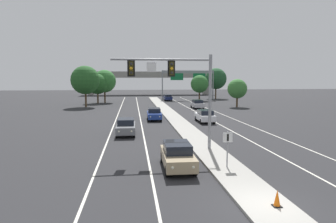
{
  "coord_description": "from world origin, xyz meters",
  "views": [
    {
      "loc": [
        -5.71,
        -11.91,
        5.61
      ],
      "look_at": [
        -3.2,
        9.32,
        3.2
      ],
      "focal_mm": 32.0,
      "sensor_mm": 36.0,
      "label": 1
    }
  ],
  "objects_px": {
    "tree_far_right_b": "(199,84)",
    "tree_far_right_c": "(237,89)",
    "tree_far_right_a": "(216,79)",
    "overhead_signal_mast": "(179,81)",
    "highway_sign_gantry": "(188,76)",
    "car_oncoming_blue": "(154,114)",
    "car_receding_navy": "(168,97)",
    "car_oncoming_tan": "(177,155)",
    "car_receding_silver": "(197,104)",
    "traffic_cone_median_nose": "(277,198)",
    "tree_far_left_c": "(97,84)",
    "tree_far_left_b": "(105,81)",
    "median_sign_post": "(228,144)",
    "tree_far_left_a": "(85,80)",
    "car_oncoming_grey": "(126,126)",
    "car_receding_white": "(205,116)"
  },
  "relations": [
    {
      "from": "car_receding_silver",
      "to": "tree_far_right_a",
      "type": "height_order",
      "value": "tree_far_right_a"
    },
    {
      "from": "overhead_signal_mast",
      "to": "car_oncoming_grey",
      "type": "bearing_deg",
      "value": 119.59
    },
    {
      "from": "car_receding_white",
      "to": "car_oncoming_tan",
      "type": "bearing_deg",
      "value": -108.65
    },
    {
      "from": "tree_far_right_b",
      "to": "tree_far_right_c",
      "type": "relative_size",
      "value": 1.16
    },
    {
      "from": "median_sign_post",
      "to": "tree_far_left_c",
      "type": "height_order",
      "value": "tree_far_left_c"
    },
    {
      "from": "tree_far_right_c",
      "to": "car_oncoming_tan",
      "type": "bearing_deg",
      "value": -114.69
    },
    {
      "from": "median_sign_post",
      "to": "tree_far_left_a",
      "type": "relative_size",
      "value": 0.28
    },
    {
      "from": "car_receding_silver",
      "to": "car_oncoming_blue",
      "type": "bearing_deg",
      "value": -122.19
    },
    {
      "from": "overhead_signal_mast",
      "to": "tree_far_right_c",
      "type": "distance_m",
      "value": 37.15
    },
    {
      "from": "car_oncoming_grey",
      "to": "car_receding_white",
      "type": "relative_size",
      "value": 1.0
    },
    {
      "from": "median_sign_post",
      "to": "car_oncoming_grey",
      "type": "bearing_deg",
      "value": 117.75
    },
    {
      "from": "tree_far_right_c",
      "to": "tree_far_left_a",
      "type": "height_order",
      "value": "tree_far_left_a"
    },
    {
      "from": "overhead_signal_mast",
      "to": "median_sign_post",
      "type": "distance_m",
      "value": 6.57
    },
    {
      "from": "tree_far_left_c",
      "to": "overhead_signal_mast",
      "type": "bearing_deg",
      "value": -76.21
    },
    {
      "from": "median_sign_post",
      "to": "tree_far_right_b",
      "type": "distance_m",
      "value": 56.01
    },
    {
      "from": "car_oncoming_grey",
      "to": "tree_far_right_b",
      "type": "xyz_separation_m",
      "value": [
        17.06,
        42.73,
        3.28
      ]
    },
    {
      "from": "car_receding_silver",
      "to": "tree_far_right_b",
      "type": "relative_size",
      "value": 0.71
    },
    {
      "from": "car_oncoming_blue",
      "to": "highway_sign_gantry",
      "type": "height_order",
      "value": "highway_sign_gantry"
    },
    {
      "from": "traffic_cone_median_nose",
      "to": "tree_far_right_c",
      "type": "distance_m",
      "value": 46.14
    },
    {
      "from": "traffic_cone_median_nose",
      "to": "tree_far_right_a",
      "type": "height_order",
      "value": "tree_far_right_a"
    },
    {
      "from": "car_oncoming_tan",
      "to": "tree_far_right_a",
      "type": "bearing_deg",
      "value": 72.14
    },
    {
      "from": "car_oncoming_grey",
      "to": "highway_sign_gantry",
      "type": "relative_size",
      "value": 0.34
    },
    {
      "from": "car_oncoming_tan",
      "to": "car_receding_white",
      "type": "relative_size",
      "value": 1.0
    },
    {
      "from": "highway_sign_gantry",
      "to": "tree_far_right_b",
      "type": "distance_m",
      "value": 3.95
    },
    {
      "from": "car_oncoming_grey",
      "to": "tree_far_right_b",
      "type": "bearing_deg",
      "value": 68.24
    },
    {
      "from": "car_receding_white",
      "to": "tree_far_right_a",
      "type": "relative_size",
      "value": 0.54
    },
    {
      "from": "car_oncoming_grey",
      "to": "tree_far_left_b",
      "type": "distance_m",
      "value": 40.36
    },
    {
      "from": "car_oncoming_tan",
      "to": "tree_far_right_c",
      "type": "xyz_separation_m",
      "value": [
        17.24,
        37.51,
        2.7
      ]
    },
    {
      "from": "tree_far_left_b",
      "to": "tree_far_left_a",
      "type": "xyz_separation_m",
      "value": [
        -2.73,
        -10.11,
        0.33
      ]
    },
    {
      "from": "car_oncoming_blue",
      "to": "car_receding_navy",
      "type": "relative_size",
      "value": 1.01
    },
    {
      "from": "car_oncoming_blue",
      "to": "median_sign_post",
      "type": "bearing_deg",
      "value": -82.61
    },
    {
      "from": "tree_far_right_b",
      "to": "tree_far_right_c",
      "type": "distance_m",
      "value": 17.21
    },
    {
      "from": "car_oncoming_blue",
      "to": "tree_far_right_a",
      "type": "relative_size",
      "value": 0.55
    },
    {
      "from": "car_receding_silver",
      "to": "car_receding_white",
      "type": "bearing_deg",
      "value": -99.17
    },
    {
      "from": "tree_far_left_b",
      "to": "tree_far_right_c",
      "type": "bearing_deg",
      "value": -27.82
    },
    {
      "from": "car_receding_silver",
      "to": "traffic_cone_median_nose",
      "type": "relative_size",
      "value": 6.06
    },
    {
      "from": "car_oncoming_blue",
      "to": "traffic_cone_median_nose",
      "type": "xyz_separation_m",
      "value": [
        3.22,
        -28.02,
        -0.31
      ]
    },
    {
      "from": "overhead_signal_mast",
      "to": "highway_sign_gantry",
      "type": "relative_size",
      "value": 0.57
    },
    {
      "from": "tree_far_left_c",
      "to": "tree_far_left_a",
      "type": "height_order",
      "value": "tree_far_left_a"
    },
    {
      "from": "tree_far_left_c",
      "to": "car_receding_silver",
      "type": "bearing_deg",
      "value": -35.0
    },
    {
      "from": "car_oncoming_tan",
      "to": "tree_far_right_c",
      "type": "relative_size",
      "value": 0.83
    },
    {
      "from": "overhead_signal_mast",
      "to": "car_oncoming_blue",
      "type": "relative_size",
      "value": 1.68
    },
    {
      "from": "car_oncoming_blue",
      "to": "tree_far_right_c",
      "type": "relative_size",
      "value": 0.83
    },
    {
      "from": "tree_far_left_b",
      "to": "car_oncoming_blue",
      "type": "bearing_deg",
      "value": -72.94
    },
    {
      "from": "car_oncoming_grey",
      "to": "tree_far_left_a",
      "type": "height_order",
      "value": "tree_far_left_a"
    },
    {
      "from": "car_oncoming_blue",
      "to": "car_receding_white",
      "type": "relative_size",
      "value": 1.01
    },
    {
      "from": "tree_far_right_b",
      "to": "tree_far_right_a",
      "type": "xyz_separation_m",
      "value": [
        6.05,
        6.79,
        1.27
      ]
    },
    {
      "from": "car_oncoming_tan",
      "to": "tree_far_left_c",
      "type": "distance_m",
      "value": 50.82
    },
    {
      "from": "car_receding_white",
      "to": "traffic_cone_median_nose",
      "type": "xyz_separation_m",
      "value": [
        -3.03,
        -25.21,
        -0.31
      ]
    },
    {
      "from": "traffic_cone_median_nose",
      "to": "tree_far_left_b",
      "type": "xyz_separation_m",
      "value": [
        -12.34,
        57.74,
        4.35
      ]
    }
  ]
}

